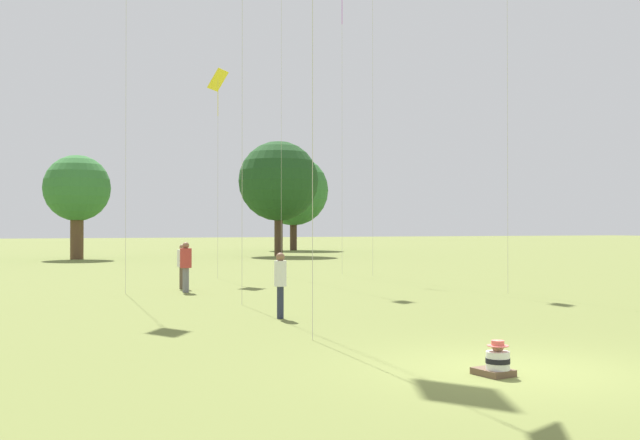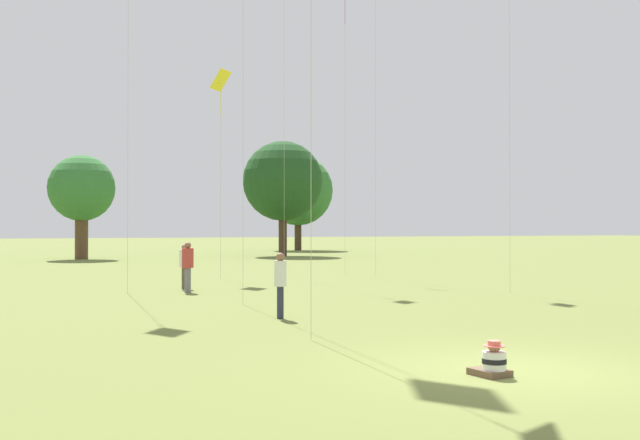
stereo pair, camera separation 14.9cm
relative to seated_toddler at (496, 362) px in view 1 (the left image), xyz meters
The scene contains 10 objects.
ground_plane 0.65m from the seated_toddler, 25.93° to the left, with size 300.00×300.00×0.00m, color olive.
seated_toddler is the anchor object (origin of this frame).
person_standing_0 17.35m from the seated_toddler, 92.54° to the left, with size 0.45×0.45×1.60m.
person_standing_2 15.91m from the seated_toddler, 93.55° to the left, with size 0.42×0.42×1.70m.
person_standing_3 7.86m from the seated_toddler, 93.94° to the left, with size 0.39×0.39×1.59m.
kite_3 26.82m from the seated_toddler, 70.62° to the left, with size 0.53×0.76×13.83m.
kite_5 23.70m from the seated_toddler, 85.19° to the left, with size 1.08×1.11×8.99m.
distant_tree_0 47.14m from the seated_toddler, 73.94° to the left, with size 6.16×6.16×8.86m.
distant_tree_2 60.99m from the seated_toddler, 71.69° to the left, with size 6.71×6.71×9.10m.
distant_tree_3 45.14m from the seated_toddler, 92.41° to the left, with size 4.56×4.56×7.21m.
Camera 1 is at (-7.31, -9.41, 2.20)m, focal length 42.00 mm.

